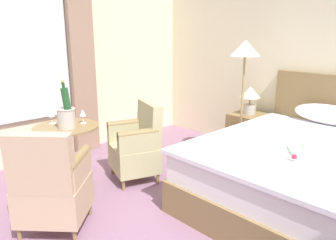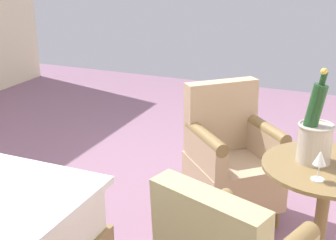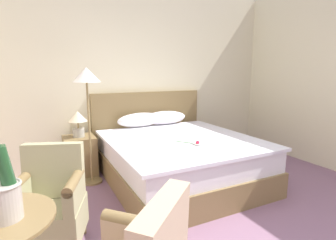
# 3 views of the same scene
# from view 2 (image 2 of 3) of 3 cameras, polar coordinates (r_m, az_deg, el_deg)

# --- Properties ---
(ground_plane) EXTENTS (7.36, 7.36, 0.00)m
(ground_plane) POSITION_cam_2_polar(r_m,az_deg,el_deg) (3.68, -9.52, -9.69)
(ground_plane) COLOR gray
(side_table_round) EXTENTS (0.69, 0.69, 0.73)m
(side_table_round) POSITION_cam_2_polar(r_m,az_deg,el_deg) (2.76, 18.20, -11.09)
(side_table_round) COLOR olive
(side_table_round) RESTS_ON ground
(champagne_bucket) EXTENTS (0.19, 0.19, 0.52)m
(champagne_bucket) POSITION_cam_2_polar(r_m,az_deg,el_deg) (2.60, 17.45, -1.78)
(champagne_bucket) COLOR #BBB1A7
(champagne_bucket) RESTS_ON side_table_round
(wine_glass_near_bucket) EXTENTS (0.07, 0.07, 0.16)m
(wine_glass_near_bucket) POSITION_cam_2_polar(r_m,az_deg,el_deg) (2.41, 18.02, -4.63)
(wine_glass_near_bucket) COLOR white
(wine_glass_near_bucket) RESTS_ON side_table_round
(armchair_facing_bed) EXTENTS (0.77, 0.77, 0.96)m
(armchair_facing_bed) POSITION_cam_2_polar(r_m,az_deg,el_deg) (3.29, 7.65, -4.94)
(armchair_facing_bed) COLOR olive
(armchair_facing_bed) RESTS_ON ground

